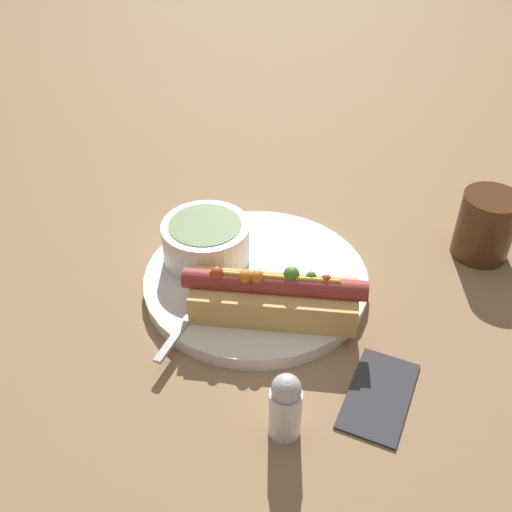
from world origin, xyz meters
TOP-DOWN VIEW (x-y plane):
  - ground_plane at (0.00, 0.00)m, footprint 4.00×4.00m
  - dinner_plate at (0.00, 0.00)m, footprint 0.26×0.26m
  - hot_dog at (-0.01, -0.07)m, footprint 0.18×0.15m
  - soup_bowl at (-0.04, 0.06)m, footprint 0.10×0.10m
  - spoon at (-0.05, 0.01)m, footprint 0.15×0.13m
  - drinking_glass at (0.28, -0.07)m, footprint 0.07×0.07m
  - napkin at (0.03, -0.20)m, footprint 0.12×0.11m
  - salt_shaker at (-0.07, -0.19)m, footprint 0.03×0.03m

SIDE VIEW (x-z plane):
  - ground_plane at x=0.00m, z-range 0.00..0.00m
  - napkin at x=0.03m, z-range 0.00..0.01m
  - dinner_plate at x=0.00m, z-range 0.00..0.02m
  - spoon at x=-0.05m, z-range 0.02..0.02m
  - salt_shaker at x=-0.07m, z-range 0.00..0.07m
  - hot_dog at x=-0.01m, z-range 0.01..0.07m
  - drinking_glass at x=0.28m, z-range 0.00..0.09m
  - soup_bowl at x=-0.04m, z-range 0.02..0.07m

